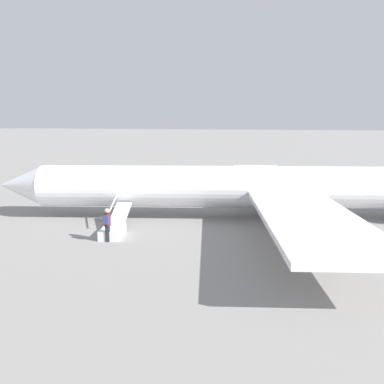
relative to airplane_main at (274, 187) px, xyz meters
name	(u,v)px	position (x,y,z in m)	size (l,w,h in m)	color
ground_plane	(257,218)	(0.96, 0.28, -2.06)	(600.00, 600.00, 0.00)	gray
airplane_main	(274,187)	(0.00, 0.00, 0.00)	(33.24, 25.93, 6.90)	white
boarding_stairs	(114,228)	(7.82, 6.29, -1.68)	(2.11, 4.14, 1.71)	silver
passenger	(107,223)	(7.50, 7.50, -1.06)	(0.41, 0.56, 1.74)	#23232D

